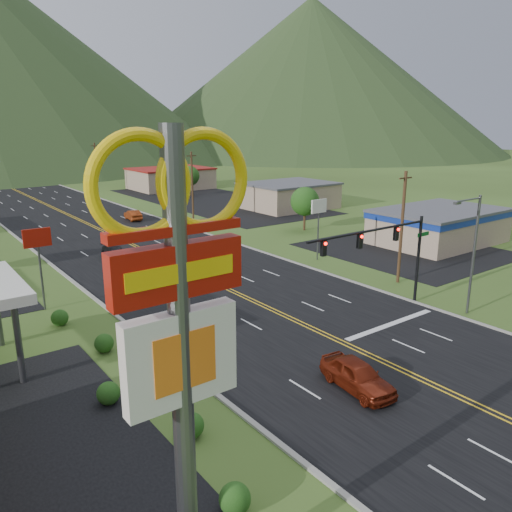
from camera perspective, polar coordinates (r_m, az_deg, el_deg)
pylon_sign at (r=13.05m, az=-8.80°, el=-6.29°), size 4.32×0.60×14.00m
traffic_signal at (r=37.97m, az=14.72°, el=1.30°), size 13.10×0.43×7.00m
streetlight_east at (r=39.66m, az=23.47°, el=0.89°), size 3.28×0.25×9.00m
building_east_near at (r=63.62m, az=20.16°, el=3.45°), size 15.40×10.40×4.10m
building_east_mid at (r=84.82m, az=3.77°, el=6.94°), size 14.40×11.40×4.30m
building_east_far at (r=111.64m, az=-9.72°, el=8.75°), size 16.40×12.40×4.50m
pole_sign_west_a at (r=40.75m, az=-23.65°, el=1.03°), size 2.00×0.18×6.40m
pole_sign_east_a at (r=51.99m, az=7.18°, el=4.97°), size 2.00×0.18×6.40m
pole_sign_east_b at (r=77.99m, az=-9.46°, el=8.21°), size 2.00×0.18×6.40m
tree_east_a at (r=66.89m, az=5.61°, el=6.23°), size 3.84×3.84×5.82m
tree_east_b at (r=100.01m, az=-7.59°, el=9.07°), size 3.84×3.84×5.82m
utility_pole_a at (r=45.84m, az=16.33°, el=3.23°), size 1.60×0.28×10.00m
utility_pole_b at (r=73.85m, az=-7.30°, el=7.98°), size 1.60×0.28×10.00m
utility_pole_c at (r=110.27m, az=-17.80°, el=9.68°), size 1.60×0.28×10.00m
utility_pole_d at (r=148.54m, az=-23.04°, el=10.41°), size 1.60×0.28×10.00m
mountain_ne at (r=252.43m, az=6.22°, el=19.69°), size 180.00×180.00×70.00m
car_red_near at (r=28.12m, az=11.50°, el=-13.29°), size 2.49×4.97×1.63m
car_dark_mid at (r=54.86m, az=-15.79°, el=0.36°), size 2.04×4.69×1.34m
car_red_far at (r=76.24m, az=-13.88°, el=4.53°), size 2.01×4.55×1.45m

